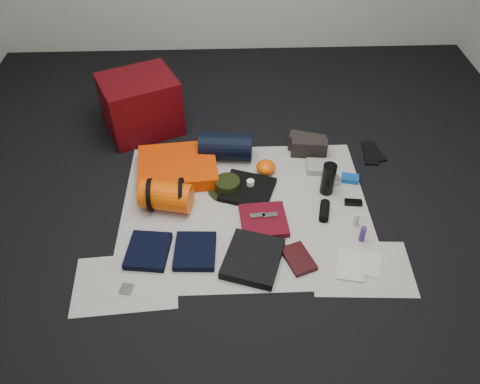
{
  "coord_description": "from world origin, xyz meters",
  "views": [
    {
      "loc": [
        -0.12,
        -2.12,
        2.19
      ],
      "look_at": [
        -0.03,
        0.06,
        0.1
      ],
      "focal_mm": 35.0,
      "sensor_mm": 36.0,
      "label": 1
    }
  ],
  "objects_px": {
    "compact_camera": "(332,181)",
    "water_bottle": "(328,179)",
    "sleeping_pad": "(178,167)",
    "stuff_sack": "(166,196)",
    "red_cabinet": "(141,105)",
    "paperback_book": "(298,259)",
    "navy_duffel": "(226,147)"
  },
  "relations": [
    {
      "from": "compact_camera",
      "to": "paperback_book",
      "type": "distance_m",
      "value": 0.73
    },
    {
      "from": "sleeping_pad",
      "to": "compact_camera",
      "type": "relative_size",
      "value": 4.93
    },
    {
      "from": "paperback_book",
      "to": "stuff_sack",
      "type": "bearing_deg",
      "value": 128.72
    },
    {
      "from": "red_cabinet",
      "to": "stuff_sack",
      "type": "relative_size",
      "value": 1.63
    },
    {
      "from": "red_cabinet",
      "to": "sleeping_pad",
      "type": "height_order",
      "value": "red_cabinet"
    },
    {
      "from": "red_cabinet",
      "to": "navy_duffel",
      "type": "height_order",
      "value": "red_cabinet"
    },
    {
      "from": "red_cabinet",
      "to": "sleeping_pad",
      "type": "xyz_separation_m",
      "value": [
        0.3,
        -0.55,
        -0.17
      ]
    },
    {
      "from": "water_bottle",
      "to": "red_cabinet",
      "type": "bearing_deg",
      "value": 149.28
    },
    {
      "from": "sleeping_pad",
      "to": "compact_camera",
      "type": "distance_m",
      "value": 1.07
    },
    {
      "from": "paperback_book",
      "to": "navy_duffel",
      "type": "bearing_deg",
      "value": 92.27
    },
    {
      "from": "navy_duffel",
      "to": "water_bottle",
      "type": "relative_size",
      "value": 1.65
    },
    {
      "from": "stuff_sack",
      "to": "compact_camera",
      "type": "relative_size",
      "value": 2.98
    },
    {
      "from": "navy_duffel",
      "to": "compact_camera",
      "type": "distance_m",
      "value": 0.79
    },
    {
      "from": "navy_duffel",
      "to": "stuff_sack",
      "type": "bearing_deg",
      "value": -122.51
    },
    {
      "from": "stuff_sack",
      "to": "paperback_book",
      "type": "relative_size",
      "value": 1.51
    },
    {
      "from": "stuff_sack",
      "to": "compact_camera",
      "type": "bearing_deg",
      "value": 9.38
    },
    {
      "from": "red_cabinet",
      "to": "compact_camera",
      "type": "distance_m",
      "value": 1.54
    },
    {
      "from": "sleeping_pad",
      "to": "stuff_sack",
      "type": "height_order",
      "value": "stuff_sack"
    },
    {
      "from": "stuff_sack",
      "to": "compact_camera",
      "type": "xyz_separation_m",
      "value": [
        1.11,
        0.18,
        -0.07
      ]
    },
    {
      "from": "navy_duffel",
      "to": "paperback_book",
      "type": "bearing_deg",
      "value": -61.4
    },
    {
      "from": "sleeping_pad",
      "to": "stuff_sack",
      "type": "relative_size",
      "value": 1.65
    },
    {
      "from": "compact_camera",
      "to": "stuff_sack",
      "type": "bearing_deg",
      "value": 178.82
    },
    {
      "from": "red_cabinet",
      "to": "paperback_book",
      "type": "height_order",
      "value": "red_cabinet"
    },
    {
      "from": "water_bottle",
      "to": "compact_camera",
      "type": "bearing_deg",
      "value": 58.27
    },
    {
      "from": "sleeping_pad",
      "to": "paperback_book",
      "type": "distance_m",
      "value": 1.1
    },
    {
      "from": "sleeping_pad",
      "to": "paperback_book",
      "type": "height_order",
      "value": "sleeping_pad"
    },
    {
      "from": "red_cabinet",
      "to": "compact_camera",
      "type": "relative_size",
      "value": 4.86
    },
    {
      "from": "navy_duffel",
      "to": "compact_camera",
      "type": "relative_size",
      "value": 3.44
    },
    {
      "from": "water_bottle",
      "to": "compact_camera",
      "type": "relative_size",
      "value": 2.09
    },
    {
      "from": "compact_camera",
      "to": "water_bottle",
      "type": "bearing_deg",
      "value": -132.29
    },
    {
      "from": "sleeping_pad",
      "to": "water_bottle",
      "type": "height_order",
      "value": "water_bottle"
    },
    {
      "from": "sleeping_pad",
      "to": "compact_camera",
      "type": "height_order",
      "value": "sleeping_pad"
    }
  ]
}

